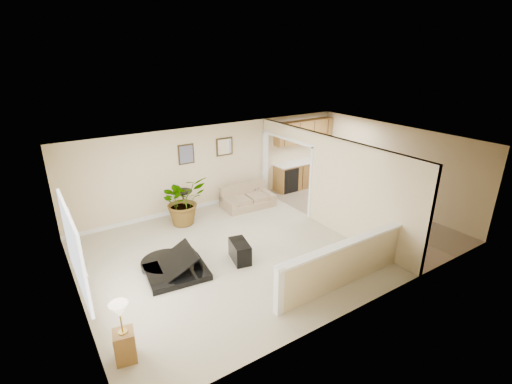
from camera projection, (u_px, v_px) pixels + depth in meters
floor at (272, 241)px, 9.43m from camera, size 9.00×9.00×0.00m
back_wall at (216, 165)px, 11.32m from camera, size 9.00×0.04×2.50m
front_wall at (370, 248)px, 6.64m from camera, size 9.00×0.04×2.50m
left_wall at (70, 246)px, 6.69m from camera, size 0.04×6.00×2.50m
right_wall at (393, 166)px, 11.27m from camera, size 0.04×6.00×2.50m
ceiling at (274, 145)px, 8.53m from camera, size 9.00×6.00×0.04m
kitchen_vinyl at (358, 213)px, 11.03m from camera, size 2.70×6.00×0.01m
interior_partition at (321, 181)px, 10.10m from camera, size 0.18×5.99×2.50m
pony_half_wall at (342, 264)px, 7.49m from camera, size 3.42×0.22×1.00m
left_window at (74, 248)px, 6.23m from camera, size 0.05×2.15×1.45m
wall_art_left at (186, 154)px, 10.63m from camera, size 0.48×0.04×0.58m
wall_mirror at (224, 147)px, 11.25m from camera, size 0.55×0.04×0.55m
kitchen_cabinets at (302, 163)px, 12.87m from camera, size 2.36×0.65×2.33m
piano at (172, 253)px, 7.94m from camera, size 1.58×1.63×1.20m
piano_bench at (240, 251)px, 8.52m from camera, size 0.50×0.76×0.46m
loveseat at (247, 196)px, 11.44m from camera, size 1.59×0.95×0.89m
accent_table at (183, 200)px, 10.66m from camera, size 0.55×0.55×0.79m
palm_plant at (183, 201)px, 10.19m from camera, size 1.36×1.22×1.37m
small_plant at (254, 194)px, 11.88m from camera, size 0.40×0.40×0.57m
lamp_stand at (124, 337)px, 5.69m from camera, size 0.37×0.37×1.06m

